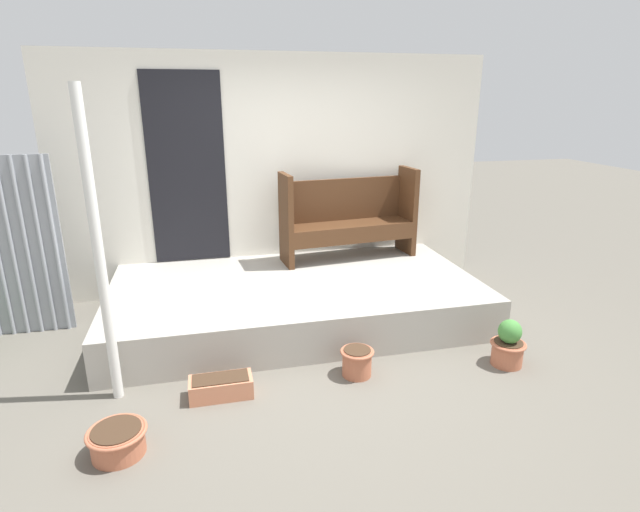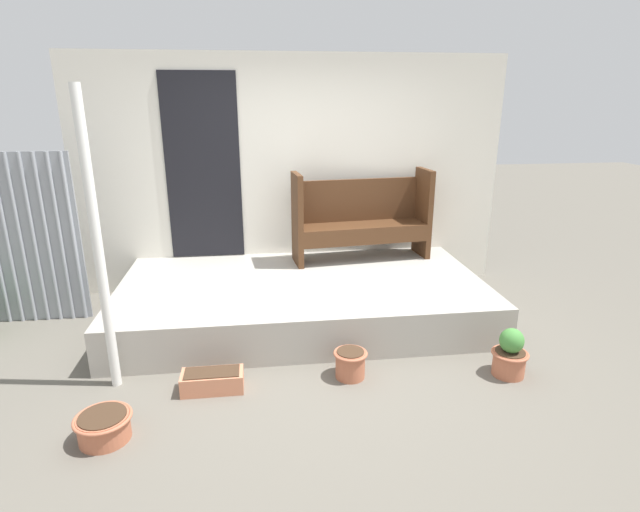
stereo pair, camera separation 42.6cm
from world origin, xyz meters
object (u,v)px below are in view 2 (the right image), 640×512
(flower_pot_right, at_px, (510,355))
(flower_pot_middle, at_px, (350,363))
(flower_pot_left, at_px, (104,426))
(planter_box_rect, at_px, (213,381))
(bench, at_px, (361,215))
(support_post, at_px, (98,247))

(flower_pot_right, bearing_deg, flower_pot_middle, 174.12)
(flower_pot_left, height_order, planter_box_rect, flower_pot_left)
(flower_pot_right, bearing_deg, planter_box_rect, 178.05)
(flower_pot_middle, bearing_deg, planter_box_rect, -177.29)
(flower_pot_left, xyz_separation_m, flower_pot_right, (3.01, 0.42, 0.08))
(planter_box_rect, bearing_deg, flower_pot_middle, 2.71)
(bench, distance_m, planter_box_rect, 2.56)
(planter_box_rect, bearing_deg, support_post, 166.53)
(flower_pot_right, height_order, planter_box_rect, flower_pot_right)
(bench, bearing_deg, planter_box_rect, -134.97)
(flower_pot_middle, xyz_separation_m, flower_pot_right, (1.27, -0.13, 0.05))
(planter_box_rect, bearing_deg, flower_pot_left, -143.07)
(flower_pot_left, xyz_separation_m, planter_box_rect, (0.66, 0.50, -0.02))
(support_post, height_order, bench, support_post)
(flower_pot_middle, distance_m, flower_pot_right, 1.28)
(support_post, relative_size, flower_pot_middle, 8.20)
(flower_pot_left, distance_m, flower_pot_middle, 1.82)
(support_post, bearing_deg, planter_box_rect, -13.47)
(bench, relative_size, flower_pot_right, 3.81)
(planter_box_rect, bearing_deg, bench, 50.94)
(bench, distance_m, flower_pot_left, 3.33)
(flower_pot_left, distance_m, planter_box_rect, 0.82)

